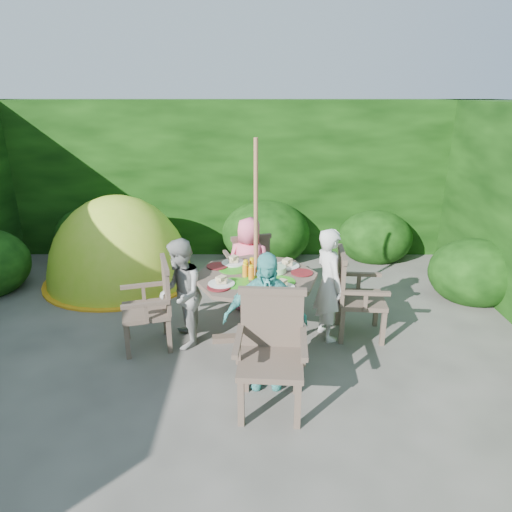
{
  "coord_description": "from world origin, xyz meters",
  "views": [
    {
      "loc": [
        0.46,
        -3.83,
        2.61
      ],
      "look_at": [
        0.44,
        1.06,
        0.85
      ],
      "focal_mm": 32.0,
      "sensor_mm": 36.0,
      "label": 1
    }
  ],
  "objects_px": {
    "patio_table": "(256,286)",
    "child_front": "(265,321)",
    "child_left": "(181,294)",
    "dome_tent": "(122,280)",
    "garden_chair_left": "(153,304)",
    "parasol_pole": "(256,246)",
    "garden_chair_front": "(271,350)",
    "child_right": "(329,284)",
    "child_back": "(249,264)",
    "garden_chair_back": "(248,265)",
    "garden_chair_right": "(354,293)"
  },
  "relations": [
    {
      "from": "patio_table",
      "to": "dome_tent",
      "type": "height_order",
      "value": "dome_tent"
    },
    {
      "from": "child_right",
      "to": "dome_tent",
      "type": "height_order",
      "value": "child_right"
    },
    {
      "from": "child_right",
      "to": "garden_chair_left",
      "type": "bearing_deg",
      "value": 77.71
    },
    {
      "from": "patio_table",
      "to": "garden_chair_front",
      "type": "relative_size",
      "value": 1.48
    },
    {
      "from": "child_left",
      "to": "dome_tent",
      "type": "bearing_deg",
      "value": -156.26
    },
    {
      "from": "garden_chair_left",
      "to": "patio_table",
      "type": "bearing_deg",
      "value": 79.29
    },
    {
      "from": "garden_chair_front",
      "to": "dome_tent",
      "type": "bearing_deg",
      "value": 130.73
    },
    {
      "from": "garden_chair_right",
      "to": "child_left",
      "type": "xyz_separation_m",
      "value": [
        -1.88,
        -0.22,
        0.09
      ]
    },
    {
      "from": "child_front",
      "to": "child_back",
      "type": "bearing_deg",
      "value": 96.34
    },
    {
      "from": "parasol_pole",
      "to": "garden_chair_front",
      "type": "height_order",
      "value": "parasol_pole"
    },
    {
      "from": "patio_table",
      "to": "garden_chair_right",
      "type": "distance_m",
      "value": 1.1
    },
    {
      "from": "garden_chair_back",
      "to": "child_back",
      "type": "height_order",
      "value": "child_back"
    },
    {
      "from": "garden_chair_back",
      "to": "patio_table",
      "type": "bearing_deg",
      "value": 78.26
    },
    {
      "from": "child_right",
      "to": "child_left",
      "type": "xyz_separation_m",
      "value": [
        -1.59,
        -0.17,
        -0.04
      ]
    },
    {
      "from": "garden_chair_left",
      "to": "dome_tent",
      "type": "relative_size",
      "value": 0.36
    },
    {
      "from": "child_front",
      "to": "garden_chair_left",
      "type": "bearing_deg",
      "value": 149.82
    },
    {
      "from": "garden_chair_left",
      "to": "child_right",
      "type": "distance_m",
      "value": 1.91
    },
    {
      "from": "child_back",
      "to": "garden_chair_front",
      "type": "bearing_deg",
      "value": 109.68
    },
    {
      "from": "garden_chair_front",
      "to": "child_back",
      "type": "bearing_deg",
      "value": 100.33
    },
    {
      "from": "child_left",
      "to": "parasol_pole",
      "type": "bearing_deg",
      "value": 86.54
    },
    {
      "from": "parasol_pole",
      "to": "garden_chair_front",
      "type": "bearing_deg",
      "value": -82.99
    },
    {
      "from": "child_right",
      "to": "child_front",
      "type": "relative_size",
      "value": 0.96
    },
    {
      "from": "child_back",
      "to": "dome_tent",
      "type": "xyz_separation_m",
      "value": [
        -1.91,
        0.93,
        -0.6
      ]
    },
    {
      "from": "patio_table",
      "to": "garden_chair_left",
      "type": "relative_size",
      "value": 1.61
    },
    {
      "from": "garden_chair_left",
      "to": "child_front",
      "type": "relative_size",
      "value": 0.7
    },
    {
      "from": "child_back",
      "to": "child_front",
      "type": "distance_m",
      "value": 1.6
    },
    {
      "from": "patio_table",
      "to": "garden_chair_front",
      "type": "bearing_deg",
      "value": -83.23
    },
    {
      "from": "child_left",
      "to": "patio_table",
      "type": "bearing_deg",
      "value": 86.62
    },
    {
      "from": "parasol_pole",
      "to": "dome_tent",
      "type": "distance_m",
      "value": 2.86
    },
    {
      "from": "child_right",
      "to": "child_back",
      "type": "bearing_deg",
      "value": 33.14
    },
    {
      "from": "patio_table",
      "to": "child_front",
      "type": "distance_m",
      "value": 0.8
    },
    {
      "from": "garden_chair_back",
      "to": "dome_tent",
      "type": "height_order",
      "value": "dome_tent"
    },
    {
      "from": "child_front",
      "to": "child_right",
      "type": "bearing_deg",
      "value": 51.34
    },
    {
      "from": "child_back",
      "to": "garden_chair_right",
      "type": "bearing_deg",
      "value": 163.64
    },
    {
      "from": "garden_chair_right",
      "to": "garden_chair_back",
      "type": "height_order",
      "value": "garden_chair_right"
    },
    {
      "from": "garden_chair_back",
      "to": "child_right",
      "type": "bearing_deg",
      "value": 114.26
    },
    {
      "from": "patio_table",
      "to": "child_back",
      "type": "relative_size",
      "value": 1.24
    },
    {
      "from": "garden_chair_back",
      "to": "garden_chair_front",
      "type": "bearing_deg",
      "value": 78.82
    },
    {
      "from": "garden_chair_back",
      "to": "child_back",
      "type": "xyz_separation_m",
      "value": [
        0.02,
        -0.3,
        0.12
      ]
    },
    {
      "from": "parasol_pole",
      "to": "garden_chair_front",
      "type": "relative_size",
      "value": 2.21
    },
    {
      "from": "garden_chair_left",
      "to": "child_front",
      "type": "height_order",
      "value": "child_front"
    },
    {
      "from": "parasol_pole",
      "to": "child_right",
      "type": "bearing_deg",
      "value": 6.22
    },
    {
      "from": "garden_chair_left",
      "to": "garden_chair_front",
      "type": "height_order",
      "value": "garden_chair_front"
    },
    {
      "from": "child_back",
      "to": "garden_chair_left",
      "type": "bearing_deg",
      "value": 54.77
    },
    {
      "from": "child_left",
      "to": "child_back",
      "type": "height_order",
      "value": "child_left"
    },
    {
      "from": "garden_chair_left",
      "to": "garden_chair_back",
      "type": "relative_size",
      "value": 1.04
    },
    {
      "from": "parasol_pole",
      "to": "child_back",
      "type": "height_order",
      "value": "parasol_pole"
    },
    {
      "from": "child_front",
      "to": "dome_tent",
      "type": "relative_size",
      "value": 0.52
    },
    {
      "from": "patio_table",
      "to": "child_front",
      "type": "xyz_separation_m",
      "value": [
        0.08,
        -0.8,
        0.0
      ]
    },
    {
      "from": "dome_tent",
      "to": "child_left",
      "type": "bearing_deg",
      "value": -40.6
    }
  ]
}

